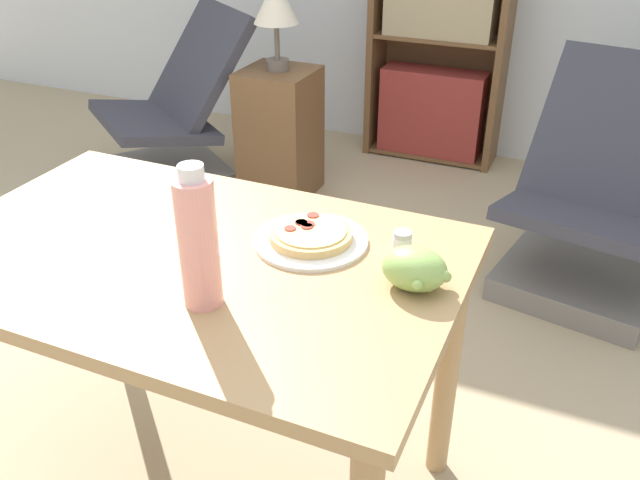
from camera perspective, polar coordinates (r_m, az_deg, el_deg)
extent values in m
plane|color=tan|center=(2.13, -10.16, -16.91)|extent=(14.00, 14.00, 0.00)
cube|color=tan|center=(1.54, -10.81, -1.52)|extent=(1.20, 0.76, 0.03)
cylinder|color=tan|center=(2.25, -17.04, -3.03)|extent=(0.06, 0.06, 0.73)
cylinder|color=tan|center=(1.83, 10.70, -10.49)|extent=(0.06, 0.06, 0.73)
cylinder|color=white|center=(1.54, -0.77, -0.04)|extent=(0.26, 0.26, 0.01)
cylinder|color=#DBB26B|center=(1.53, -0.78, 0.45)|extent=(0.19, 0.19, 0.02)
cylinder|color=#EACC7A|center=(1.53, -0.78, 0.84)|extent=(0.16, 0.16, 0.00)
cylinder|color=#A83328|center=(1.55, -1.59, 1.50)|extent=(0.03, 0.03, 0.00)
cylinder|color=#A83328|center=(1.58, -0.59, 2.11)|extent=(0.03, 0.03, 0.00)
cylinder|color=#A83328|center=(1.55, -1.58, 1.51)|extent=(0.03, 0.03, 0.00)
cylinder|color=#A83328|center=(1.54, -1.03, 1.36)|extent=(0.03, 0.03, 0.00)
cylinder|color=#A83328|center=(1.53, -2.53, 0.99)|extent=(0.03, 0.03, 0.00)
cylinder|color=#A83328|center=(1.53, -1.12, 1.16)|extent=(0.03, 0.03, 0.00)
ellipsoid|color=#93BC5B|center=(1.37, 7.94, -2.40)|extent=(0.13, 0.11, 0.09)
sphere|color=#93BC5B|center=(1.33, 8.19, -3.77)|extent=(0.02, 0.02, 0.02)
sphere|color=#93BC5B|center=(1.38, 6.41, -2.82)|extent=(0.02, 0.02, 0.02)
sphere|color=#93BC5B|center=(1.36, 10.29, -2.96)|extent=(0.03, 0.03, 0.03)
sphere|color=#93BC5B|center=(1.41, 9.06, -2.81)|extent=(0.02, 0.02, 0.02)
sphere|color=#93BC5B|center=(1.36, 9.12, -3.87)|extent=(0.02, 0.02, 0.02)
sphere|color=#93BC5B|center=(1.40, 10.55, -3.06)|extent=(0.02, 0.02, 0.02)
cylinder|color=pink|center=(1.29, -10.21, -0.36)|extent=(0.08, 0.08, 0.26)
cylinder|color=white|center=(1.23, -10.82, 5.59)|extent=(0.05, 0.05, 0.03)
cylinder|color=white|center=(1.49, 6.91, -0.49)|extent=(0.04, 0.04, 0.05)
cylinder|color=#B7B7BC|center=(1.48, 6.98, 0.49)|extent=(0.04, 0.04, 0.01)
cube|color=slate|center=(3.71, -12.64, 5.49)|extent=(0.79, 0.78, 0.10)
cube|color=#383842|center=(3.55, -13.78, 9.64)|extent=(0.80, 0.77, 0.14)
cube|color=#383842|center=(3.59, -10.14, 14.35)|extent=(0.74, 0.70, 0.55)
cube|color=slate|center=(2.90, 20.86, -3.12)|extent=(0.67, 0.65, 0.10)
cube|color=#383842|center=(2.69, 21.88, 1.60)|extent=(0.71, 0.61, 0.14)
cube|color=#383842|center=(2.87, 24.08, 8.29)|extent=(0.69, 0.52, 0.55)
cube|color=brown|center=(3.93, 4.89, 17.11)|extent=(0.04, 0.27, 1.35)
cube|color=brown|center=(3.77, 15.28, 15.67)|extent=(0.04, 0.27, 1.35)
cube|color=brown|center=(3.96, 10.49, 16.83)|extent=(0.73, 0.01, 1.35)
cube|color=brown|center=(4.04, 9.19, 7.40)|extent=(0.66, 0.26, 0.02)
cube|color=#99332D|center=(3.93, 9.39, 10.61)|extent=(0.57, 0.19, 0.47)
cube|color=brown|center=(3.84, 10.00, 16.47)|extent=(0.66, 0.26, 0.02)
cube|color=brown|center=(3.42, -3.40, 8.95)|extent=(0.34, 0.34, 0.64)
cylinder|color=#665B51|center=(3.31, -3.58, 14.52)|extent=(0.11, 0.11, 0.05)
cylinder|color=#665B51|center=(3.29, -3.64, 16.35)|extent=(0.02, 0.02, 0.17)
cone|color=beige|center=(3.25, -3.75, 19.50)|extent=(0.21, 0.21, 0.20)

